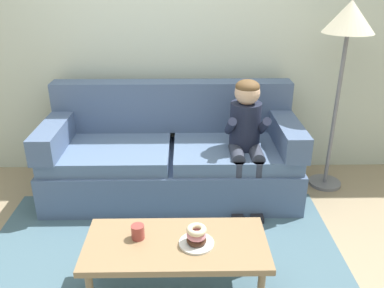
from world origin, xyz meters
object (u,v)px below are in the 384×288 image
object	(u,v)px
coffee_table	(176,248)
donut	(196,240)
person_child	(246,132)
floor_lamp	(348,30)
couch	(172,157)
mug	(138,232)

from	to	relation	value
coffee_table	donut	bearing A→B (deg)	-9.40
person_child	donut	distance (m)	1.24
coffee_table	donut	xyz separation A→B (m)	(0.12, -0.02, 0.08)
coffee_table	floor_lamp	distance (m)	2.27
couch	floor_lamp	bearing A→B (deg)	3.34
couch	mug	bearing A→B (deg)	-97.49
person_child	couch	bearing A→B (deg)	161.49
floor_lamp	couch	bearing A→B (deg)	-176.66
person_child	floor_lamp	size ratio (longest dim) A/B	0.65
coffee_table	floor_lamp	size ratio (longest dim) A/B	0.65
couch	donut	bearing A→B (deg)	-82.23
coffee_table	donut	size ratio (longest dim) A/B	9.18
coffee_table	couch	bearing A→B (deg)	92.67
person_child	floor_lamp	bearing A→B (deg)	19.39
coffee_table	mug	distance (m)	0.25
floor_lamp	donut	bearing A→B (deg)	-131.84
person_child	floor_lamp	xyz separation A→B (m)	(0.84, 0.30, 0.78)
person_child	donut	bearing A→B (deg)	-111.29
coffee_table	mug	world-z (taller)	mug
person_child	donut	size ratio (longest dim) A/B	9.18
donut	mug	distance (m)	0.36
mug	coffee_table	bearing A→B (deg)	-11.00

